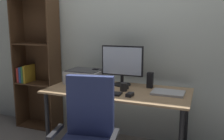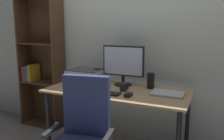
{
  "view_description": "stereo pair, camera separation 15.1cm",
  "coord_description": "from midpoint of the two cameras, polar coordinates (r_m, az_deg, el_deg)",
  "views": [
    {
      "loc": [
        0.85,
        -2.38,
        1.42
      ],
      "look_at": [
        -0.06,
        -0.01,
        0.95
      ],
      "focal_mm": 39.21,
      "sensor_mm": 36.0,
      "label": 1
    },
    {
      "loc": [
        0.99,
        -2.33,
        1.42
      ],
      "look_at": [
        -0.06,
        -0.01,
        0.95
      ],
      "focal_mm": 39.21,
      "sensor_mm": 36.0,
      "label": 2
    }
  ],
  "objects": [
    {
      "name": "laptop",
      "position": [
        2.51,
        14.54,
        -5.37
      ],
      "size": [
        0.33,
        0.24,
        0.02
      ],
      "primitive_type": "cube",
      "rotation": [
        0.0,
        0.0,
        -0.02
      ],
      "color": "#B7BABC",
      "rests_on": "desk"
    },
    {
      "name": "keyboard",
      "position": [
        2.47,
        0.38,
        -5.36
      ],
      "size": [
        0.29,
        0.11,
        0.02
      ],
      "primitive_type": "cube",
      "rotation": [
        0.0,
        0.0,
        0.0
      ],
      "color": "black",
      "rests_on": "desk"
    },
    {
      "name": "bookshelf",
      "position": [
        3.55,
        -14.92,
        1.35
      ],
      "size": [
        0.61,
        0.28,
        1.8
      ],
      "color": "#4C331E",
      "rests_on": "ground"
    },
    {
      "name": "desk",
      "position": [
        2.64,
        2.95,
        -6.43
      ],
      "size": [
        1.52,
        0.72,
        0.74
      ],
      "color": "tan",
      "rests_on": "ground"
    },
    {
      "name": "coffee_mug",
      "position": [
        2.57,
        4.36,
        -4.0
      ],
      "size": [
        0.09,
        0.08,
        0.09
      ],
      "color": "black",
      "rests_on": "desk"
    },
    {
      "name": "monitor",
      "position": [
        2.77,
        4.19,
        1.6
      ],
      "size": [
        0.49,
        0.2,
        0.45
      ],
      "color": "black",
      "rests_on": "desk"
    },
    {
      "name": "printer",
      "position": [
        2.94,
        -4.48,
        -1.39
      ],
      "size": [
        0.4,
        0.34,
        0.16
      ],
      "color": "silver",
      "rests_on": "desk"
    },
    {
      "name": "back_wall",
      "position": [
        3.03,
        6.77,
        8.09
      ],
      "size": [
        6.4,
        0.1,
        2.6
      ],
      "primitive_type": "cube",
      "color": "beige",
      "rests_on": "ground"
    },
    {
      "name": "speaker_right",
      "position": [
        2.71,
        10.62,
        -2.47
      ],
      "size": [
        0.06,
        0.07,
        0.17
      ],
      "primitive_type": "cube",
      "color": "black",
      "rests_on": "desk"
    },
    {
      "name": "paper_sheet",
      "position": [
        2.52,
        -3.49,
        -5.25
      ],
      "size": [
        0.27,
        0.33,
        0.0
      ],
      "primitive_type": "cube",
      "rotation": [
        0.0,
        0.0,
        -0.21
      ],
      "color": "white",
      "rests_on": "desk"
    },
    {
      "name": "mouse",
      "position": [
        2.39,
        5.65,
        -5.82
      ],
      "size": [
        0.06,
        0.1,
        0.03
      ],
      "primitive_type": "cube",
      "rotation": [
        0.0,
        0.0,
        -0.09
      ],
      "color": "black",
      "rests_on": "desk"
    },
    {
      "name": "speaker_left",
      "position": [
        2.93,
        -1.96,
        -1.32
      ],
      "size": [
        0.06,
        0.07,
        0.17
      ],
      "primitive_type": "cube",
      "color": "black",
      "rests_on": "desk"
    }
  ]
}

